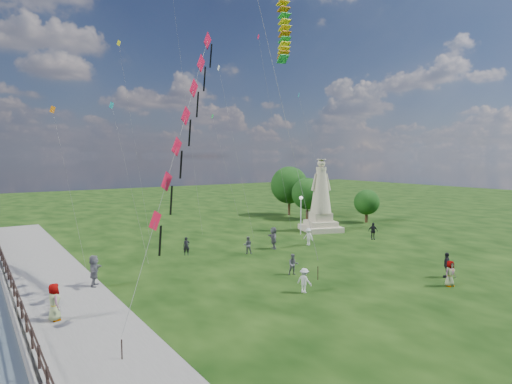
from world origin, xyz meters
TOP-DOWN VIEW (x-y plane):
  - ground at (36.75, 10.00)m, footprint 106.50×160.00m
  - waterfront at (-15.24, 8.99)m, footprint 200.00×200.00m
  - statue at (13.35, 16.65)m, footprint 4.87×4.87m
  - lamppost at (10.23, 16.27)m, footprint 0.37×0.37m
  - tree_row at (18.66, 25.73)m, footprint 7.73×14.61m
  - person_1 at (-0.11, 4.80)m, footprint 0.83×0.73m
  - person_2 at (-1.96, 1.50)m, footprint 0.74×1.05m
  - person_3 at (8.00, -1.39)m, footprint 1.11×0.94m
  - person_4 at (6.36, -2.64)m, footprint 0.84×0.57m
  - person_5 at (-12.02, 9.49)m, footprint 1.50×1.96m
  - person_6 at (-3.61, 14.29)m, footprint 0.62×0.50m
  - person_7 at (0.81, 11.89)m, footprint 0.83×0.71m
  - person_8 at (7.25, 11.67)m, footprint 0.75×1.10m
  - person_9 at (14.22, 10.18)m, footprint 1.09×0.90m
  - person_10 at (-15.00, 4.83)m, footprint 0.63×0.94m
  - person_11 at (3.72, 12.24)m, footprint 1.34×1.94m
  - red_kite_train at (-8.03, 4.63)m, footprint 9.15×9.35m
  - small_kites at (1.96, 22.97)m, footprint 28.54×18.90m

SIDE VIEW (x-z plane):
  - ground at x=36.75m, z-range -0.60..0.00m
  - waterfront at x=-15.24m, z-range -0.82..0.69m
  - person_7 at x=0.81m, z-range 0.00..1.45m
  - person_1 at x=-0.11m, z-range 0.00..1.45m
  - person_2 at x=-1.96m, z-range 0.00..1.47m
  - person_6 at x=-3.61m, z-range 0.00..1.49m
  - person_8 at x=7.25m, z-range 0.00..1.55m
  - person_4 at x=6.36m, z-range 0.00..1.62m
  - person_9 at x=14.22m, z-range 0.00..1.65m
  - person_3 at x=8.00m, z-range 0.00..1.69m
  - person_10 at x=-15.00m, z-range 0.00..1.84m
  - person_11 at x=3.72m, z-range 0.00..1.92m
  - person_5 at x=-12.02m, z-range 0.00..1.95m
  - lamppost at x=10.23m, z-range 0.88..4.86m
  - statue at x=13.35m, z-range -0.95..6.83m
  - tree_row at x=18.66m, z-range 0.33..7.01m
  - red_kite_train at x=-8.03m, z-range 1.95..18.04m
  - small_kites at x=1.96m, z-range 0.09..27.93m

